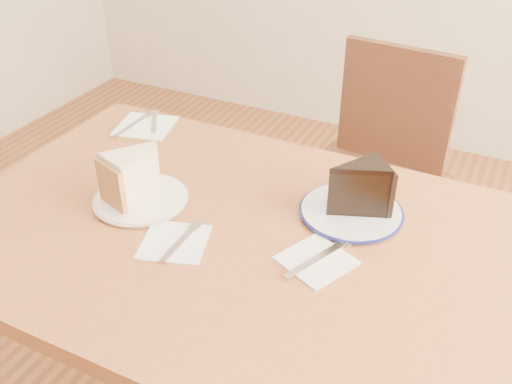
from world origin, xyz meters
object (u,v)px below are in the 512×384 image
Objects in this scene: chair_far at (372,177)px; chocolate_cake at (355,191)px; plate_navy at (351,212)px; carrot_cake at (137,175)px; plate_cream at (141,199)px; table at (232,265)px.

chair_far is 0.67m from chocolate_cake.
chair_far is 0.65m from plate_navy.
chair_far reaches higher than plate_navy.
chair_far is at bearing 99.30° from plate_navy.
plate_navy is at bearing 37.84° from carrot_cake.
plate_navy is 1.77× the size of chocolate_cake.
plate_navy is at bearing 20.27° from plate_cream.
plate_cream is at bearing 71.82° from chair_far.
plate_cream and plate_navy have the same top height.
plate_navy is 1.76× the size of carrot_cake.
chocolate_cake reaches higher than plate_navy.
chocolate_cake reaches higher than table.
plate_cream is 1.67× the size of chocolate_cake.
plate_navy is 0.47m from carrot_cake.
chocolate_cake is (0.00, -0.00, 0.06)m from plate_navy.
table is at bearing -0.29° from plate_cream.
chair_far is 7.38× the size of chocolate_cake.
chocolate_cake is (0.44, 0.16, 0.06)m from plate_cream.
carrot_cake is at bearing -160.97° from plate_navy.
table is at bearing -142.12° from plate_navy.
plate_cream is 0.46m from plate_navy.
chocolate_cake is at bearing 105.93° from chair_far.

